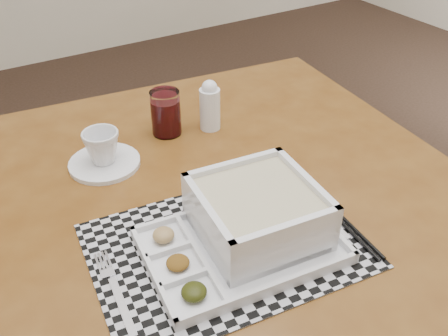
{
  "coord_description": "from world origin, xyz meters",
  "views": [
    {
      "loc": [
        -1.14,
        -1.03,
        1.42
      ],
      "look_at": [
        -0.76,
        -0.41,
        0.91
      ],
      "focal_mm": 40.0,
      "sensor_mm": 36.0,
      "label": 1
    }
  ],
  "objects_px": {
    "cup": "(102,147)",
    "dining_table": "(206,242)",
    "serving_tray": "(253,221)",
    "creamer_bottle": "(210,106)",
    "juice_glass": "(166,114)"
  },
  "relations": [
    {
      "from": "dining_table",
      "to": "serving_tray",
      "type": "xyz_separation_m",
      "value": [
        0.03,
        -0.12,
        0.13
      ]
    },
    {
      "from": "juice_glass",
      "to": "creamer_bottle",
      "type": "xyz_separation_m",
      "value": [
        0.1,
        -0.03,
        0.01
      ]
    },
    {
      "from": "juice_glass",
      "to": "creamer_bottle",
      "type": "distance_m",
      "value": 0.1
    },
    {
      "from": "cup",
      "to": "juice_glass",
      "type": "relative_size",
      "value": 0.72
    },
    {
      "from": "cup",
      "to": "creamer_bottle",
      "type": "relative_size",
      "value": 0.62
    },
    {
      "from": "juice_glass",
      "to": "serving_tray",
      "type": "bearing_deg",
      "value": -94.9
    },
    {
      "from": "dining_table",
      "to": "serving_tray",
      "type": "distance_m",
      "value": 0.17
    },
    {
      "from": "cup",
      "to": "dining_table",
      "type": "bearing_deg",
      "value": -53.06
    },
    {
      "from": "serving_tray",
      "to": "juice_glass",
      "type": "bearing_deg",
      "value": 85.1
    },
    {
      "from": "creamer_bottle",
      "to": "cup",
      "type": "bearing_deg",
      "value": -176.28
    },
    {
      "from": "serving_tray",
      "to": "creamer_bottle",
      "type": "relative_size",
      "value": 2.8
    },
    {
      "from": "cup",
      "to": "creamer_bottle",
      "type": "xyz_separation_m",
      "value": [
        0.27,
        0.02,
        0.01
      ]
    },
    {
      "from": "serving_tray",
      "to": "cup",
      "type": "xyz_separation_m",
      "value": [
        -0.14,
        0.35,
        0.0
      ]
    },
    {
      "from": "serving_tray",
      "to": "juice_glass",
      "type": "xyz_separation_m",
      "value": [
        0.03,
        0.4,
        0.01
      ]
    },
    {
      "from": "juice_glass",
      "to": "creamer_bottle",
      "type": "relative_size",
      "value": 0.86
    }
  ]
}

